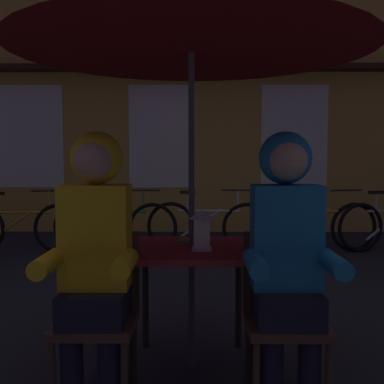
% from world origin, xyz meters
% --- Properties ---
extents(ground_plane, '(60.00, 60.00, 0.00)m').
position_xyz_m(ground_plane, '(0.00, 0.00, 0.00)').
color(ground_plane, '#232326').
extents(cafe_table, '(0.72, 0.72, 0.74)m').
position_xyz_m(cafe_table, '(0.00, 0.00, 0.64)').
color(cafe_table, maroon).
rests_on(cafe_table, ground_plane).
extents(patio_umbrella, '(2.10, 2.10, 2.31)m').
position_xyz_m(patio_umbrella, '(0.00, 0.00, 2.06)').
color(patio_umbrella, '#4C4C51').
rests_on(patio_umbrella, ground_plane).
extents(lantern, '(0.11, 0.11, 0.23)m').
position_xyz_m(lantern, '(0.06, -0.10, 0.86)').
color(lantern, white).
rests_on(lantern, cafe_table).
extents(chair_left, '(0.40, 0.40, 0.87)m').
position_xyz_m(chair_left, '(-0.48, -0.37, 0.49)').
color(chair_left, '#513823').
rests_on(chair_left, ground_plane).
extents(chair_right, '(0.40, 0.40, 0.87)m').
position_xyz_m(chair_right, '(0.48, -0.37, 0.49)').
color(chair_right, '#513823').
rests_on(chair_right, ground_plane).
extents(person_left_hooded, '(0.45, 0.56, 1.40)m').
position_xyz_m(person_left_hooded, '(-0.48, -0.43, 0.85)').
color(person_left_hooded, black).
rests_on(person_left_hooded, ground_plane).
extents(person_right_hooded, '(0.45, 0.56, 1.40)m').
position_xyz_m(person_right_hooded, '(0.48, -0.43, 0.85)').
color(person_right_hooded, black).
rests_on(person_right_hooded, ground_plane).
extents(shopfront_building, '(10.00, 0.93, 6.20)m').
position_xyz_m(shopfront_building, '(0.56, 5.40, 3.09)').
color(shopfront_building, gold).
rests_on(shopfront_building, ground_plane).
extents(bicycle_nearest, '(1.68, 0.18, 0.84)m').
position_xyz_m(bicycle_nearest, '(-2.28, 3.29, 0.35)').
color(bicycle_nearest, black).
rests_on(bicycle_nearest, ground_plane).
extents(bicycle_second, '(1.68, 0.15, 0.84)m').
position_xyz_m(bicycle_second, '(-1.06, 3.44, 0.35)').
color(bicycle_second, black).
rests_on(bicycle_second, ground_plane).
extents(bicycle_third, '(1.68, 0.21, 0.84)m').
position_xyz_m(bicycle_third, '(0.19, 3.49, 0.35)').
color(bicycle_third, black).
rests_on(bicycle_third, ground_plane).
extents(bicycle_fourth, '(1.66, 0.37, 0.84)m').
position_xyz_m(bicycle_fourth, '(1.63, 3.38, 0.35)').
color(bicycle_fourth, black).
rests_on(bicycle_fourth, ground_plane).
extents(book, '(0.23, 0.18, 0.02)m').
position_xyz_m(book, '(0.01, 0.11, 0.75)').
color(book, olive).
rests_on(book, cafe_table).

